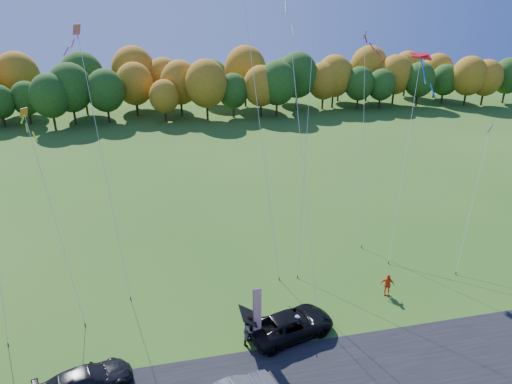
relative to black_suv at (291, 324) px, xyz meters
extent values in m
plane|color=#235516|center=(-0.86, 0.14, -0.75)|extent=(160.00, 160.00, 0.00)
imported|color=black|center=(0.00, 0.00, 0.00)|extent=(5.80, 3.70, 1.49)
imported|color=black|center=(-11.72, -1.96, -0.05)|extent=(5.19, 3.39, 1.40)
imported|color=silver|center=(0.30, -0.20, 0.03)|extent=(0.56, 0.66, 1.55)
imported|color=gray|center=(-2.60, -0.19, 0.23)|extent=(1.16, 1.20, 1.96)
imported|color=#F14B16|center=(7.61, 2.46, 0.07)|extent=(1.03, 0.77, 1.63)
cylinder|color=#999999|center=(-2.44, -0.38, 1.27)|extent=(0.06, 0.06, 4.03)
cube|color=red|center=(-2.19, -0.35, 1.67)|extent=(0.50, 0.09, 3.02)
cube|color=navy|center=(-2.19, -0.32, 2.79)|extent=(0.50, 0.08, 0.78)
cylinder|color=#4C3F33|center=(0.78, 5.77, -0.65)|extent=(0.08, 0.08, 0.20)
cylinder|color=#4C3F33|center=(2.18, 5.72, -0.65)|extent=(0.08, 0.08, 0.20)
cylinder|color=#4C3F33|center=(2.29, 1.79, -0.65)|extent=(0.08, 0.08, 0.20)
cylinder|color=#4C3F33|center=(9.63, 6.06, -0.65)|extent=(0.08, 0.08, 0.20)
cube|color=#FF1C21|center=(14.86, 14.07, 13.69)|extent=(3.54, 1.22, 1.33)
cylinder|color=#4C3F33|center=(-12.47, 3.51, -0.65)|extent=(0.08, 0.08, 0.20)
cube|color=orange|center=(-14.95, 9.00, 11.71)|extent=(1.02, 1.02, 1.20)
cylinder|color=#4C3F33|center=(-16.72, 2.60, -0.65)|extent=(0.08, 0.08, 0.20)
cylinder|color=#4C3F33|center=(8.61, 8.76, -0.65)|extent=(0.08, 0.08, 0.20)
cube|color=silver|center=(10.49, 15.77, 15.36)|extent=(1.26, 1.26, 1.50)
cylinder|color=#4C3F33|center=(-9.76, 5.69, -0.65)|extent=(0.08, 0.08, 0.20)
cube|color=#F65752|center=(-11.55, 11.99, 16.32)|extent=(1.17, 1.17, 1.38)
cylinder|color=#4C3F33|center=(13.85, 3.65, -0.65)|extent=(0.08, 0.08, 0.20)
cube|color=#140CAD|center=(18.19, 8.41, 8.88)|extent=(1.11, 1.11, 1.32)
camera|label=1|loc=(-6.79, -21.22, 18.49)|focal=32.00mm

